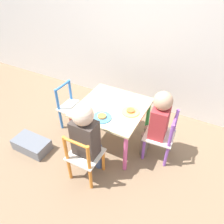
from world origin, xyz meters
name	(u,v)px	position (x,y,z in m)	size (l,w,h in m)	color
ground_plane	(112,140)	(0.00, 0.00, 0.00)	(6.00, 6.00, 0.00)	#7F664C
kids_table	(112,111)	(0.00, 0.00, 0.38)	(0.61, 0.61, 0.44)	beige
chair_purple	(162,137)	(0.50, 0.03, 0.24)	(0.28, 0.28, 0.50)	silver
chair_orange	(84,157)	(0.00, -0.50, 0.24)	(0.26, 0.26, 0.50)	silver
chair_blue	(72,107)	(-0.50, 0.01, 0.24)	(0.27, 0.27, 0.50)	silver
child_right	(158,120)	(0.44, 0.03, 0.43)	(0.22, 0.21, 0.71)	#7A6B5B
child_front	(86,135)	(0.00, -0.44, 0.45)	(0.20, 0.22, 0.74)	#4C608E
plate_right	(131,111)	(0.19, 0.00, 0.45)	(0.16, 0.16, 0.03)	#EADB66
plate_front	(102,117)	(0.00, -0.19, 0.45)	(0.17, 0.17, 0.03)	#4C9EE0
storage_bin	(32,145)	(-0.65, -0.48, 0.06)	(0.36, 0.20, 0.12)	slate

